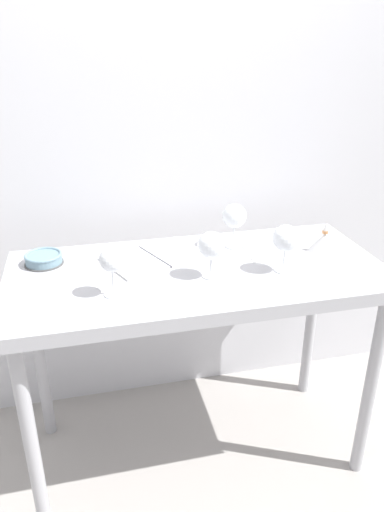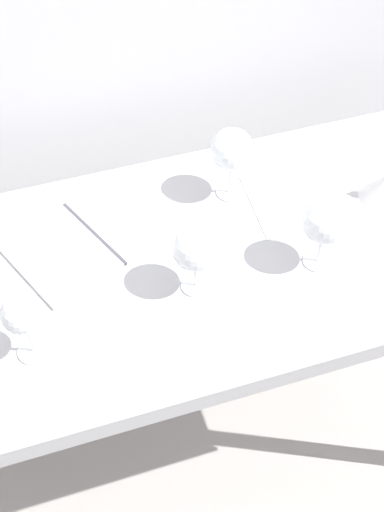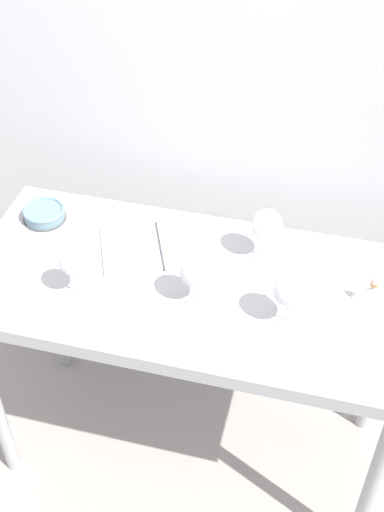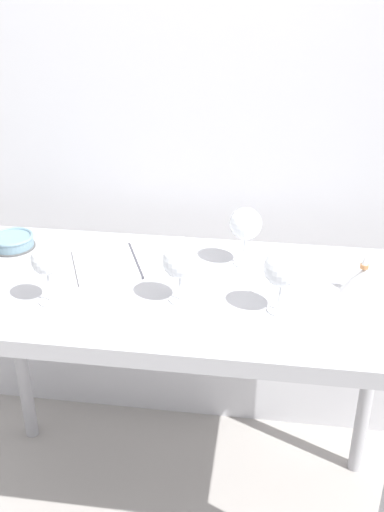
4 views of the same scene
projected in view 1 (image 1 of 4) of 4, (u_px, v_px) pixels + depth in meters
The scene contains 11 objects.
ground_plane at pixel (196, 448), 2.17m from camera, with size 6.00×6.00×0.00m, color #9A9590.
back_wall at pixel (170, 136), 2.07m from camera, with size 3.80×0.04×2.60m, color silver.
steel_counter at pixel (198, 293), 1.84m from camera, with size 1.40×0.65×0.90m.
wine_glass_far_right at pixel (234, 217), 1.93m from camera, with size 0.10×0.10×0.18m.
wine_glass_near_right at pixel (286, 239), 1.73m from camera, with size 0.10×0.10×0.18m.
wine_glass_near_left at pixel (112, 261), 1.56m from camera, with size 0.08×0.08×0.17m.
wine_glass_near_center at pixel (211, 246), 1.69m from camera, with size 0.10×0.10×0.17m.
open_notebook at pixel (154, 257), 1.88m from camera, with size 0.43×0.36×0.01m.
tasting_sheet_upper at pixel (270, 250), 1.95m from camera, with size 0.20×0.21×0.00m, color white.
tasting_bowl at pixel (44, 258), 1.82m from camera, with size 0.15×0.15×0.04m.
decanter_funnel at pixel (324, 242), 1.93m from camera, with size 0.12×0.12×0.12m.
Camera 1 is at (-0.39, -1.57, 1.68)m, focal length 33.86 mm.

